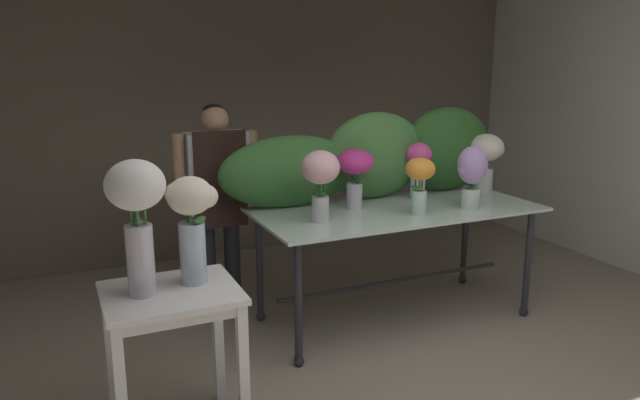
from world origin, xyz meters
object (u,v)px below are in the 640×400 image
Objects in this scene: vase_ivory_roses at (487,155)px; vase_fuchsia_carnations at (418,166)px; display_table_glass at (396,224)px; side_table_white at (172,314)px; vase_sunset_hydrangea at (420,179)px; vase_lilac_lilies at (472,172)px; vase_white_roses_tall at (137,210)px; florist at (217,187)px; vase_blush_ranunculus at (321,175)px; vase_cream_lisianthus_tall at (191,219)px; vase_magenta_stock at (355,169)px.

vase_ivory_roses is 0.64m from vase_fuchsia_carnations.
display_table_glass reaches higher than side_table_white.
vase_sunset_hydrangea is at bearing 16.90° from side_table_white.
vase_sunset_hydrangea is (1.78, 0.54, 0.43)m from side_table_white.
vase_lilac_lilies is at bearing 13.73° from side_table_white.
vase_sunset_hydrangea is (0.03, -0.23, 0.37)m from display_table_glass.
display_table_glass is at bearing -148.13° from vase_fuchsia_carnations.
vase_white_roses_tall is (-0.13, 0.00, 0.54)m from side_table_white.
vase_ivory_roses is at bearing 41.39° from vase_lilac_lilies.
display_table_glass is at bearing -30.89° from florist.
vase_white_roses_tall reaches higher than vase_fuchsia_carnations.
vase_blush_ranunculus reaches higher than vase_ivory_roses.
florist is at bearing 70.49° from vase_cream_lisianthus_tall.
vase_cream_lisianthus_tall reaches higher than vase_lilac_lilies.
vase_fuchsia_carnations is (0.29, 0.18, 0.38)m from display_table_glass.
vase_cream_lisianthus_tall is at bearing -154.83° from vase_fuchsia_carnations.
side_table_white is at bearing -163.10° from vase_sunset_hydrangea.
florist is 2.41× the size of vase_white_roses_tall.
vase_white_roses_tall is at bearing -161.35° from vase_ivory_roses.
vase_fuchsia_carnations is 2.37m from vase_white_roses_tall.
vase_cream_lisianthus_tall is (-1.33, -0.83, -0.01)m from vase_magenta_stock.
vase_ivory_roses is (0.93, 0.18, 0.42)m from display_table_glass.
vase_sunset_hydrangea is 0.61× the size of vase_white_roses_tall.
florist is 1.03m from vase_magenta_stock.
display_table_glass is 1.03m from vase_ivory_roses.
side_table_white is 1.77m from vase_magenta_stock.
side_table_white is 2.88m from vase_ivory_roses.
vase_fuchsia_carnations is (0.26, 0.41, 0.00)m from vase_sunset_hydrangea.
vase_blush_ranunculus reaches higher than vase_lilac_lilies.
vase_blush_ranunculus is at bearing -148.64° from vase_magenta_stock.
vase_white_roses_tall reaches higher than vase_sunset_hydrangea.
display_table_glass is 3.75× the size of vase_cream_lisianthus_tall.
vase_cream_lisianthus_tall reaches higher than vase_sunset_hydrangea.
vase_fuchsia_carnations is (2.04, 0.95, 0.43)m from side_table_white.
vase_magenta_stock is at bearing -33.72° from florist.
vase_fuchsia_carnations is (1.41, -0.49, 0.13)m from florist.
vase_sunset_hydrangea is 0.73× the size of vase_cream_lisianthus_tall.
vase_fuchsia_carnations is at bearing 23.67° from vase_white_roses_tall.
side_table_white is at bearing -166.27° from vase_lilac_lilies.
vase_magenta_stock is at bearing -173.16° from vase_fuchsia_carnations.
vase_fuchsia_carnations is 0.45m from vase_lilac_lilies.
side_table_white is 0.55m from vase_white_roses_tall.
vase_fuchsia_carnations is at bearing 31.87° from display_table_glass.
vase_lilac_lilies is (2.22, 0.54, 0.44)m from side_table_white.
vase_lilac_lilies is (0.47, -0.23, 0.39)m from display_table_glass.
vase_fuchsia_carnations reaches higher than side_table_white.
vase_ivory_roses is at bearing 19.33° from vase_cream_lisianthus_tall.
vase_magenta_stock is 0.79× the size of vase_cream_lisianthus_tall.
display_table_glass is at bearing 154.02° from vase_lilac_lilies.
vase_sunset_hydrangea is at bearing -122.02° from vase_fuchsia_carnations.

